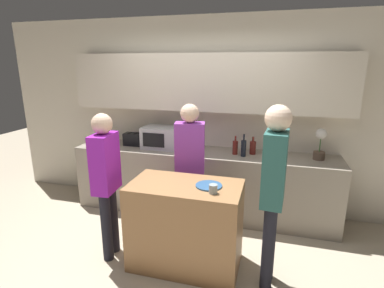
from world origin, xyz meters
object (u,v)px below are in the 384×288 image
(toaster, at_px, (133,139))
(bottle_2, at_px, (253,147))
(potted_plant, at_px, (320,144))
(bottle_0, at_px, (235,147))
(microwave, at_px, (162,137))
(bottle_1, at_px, (243,148))
(person_right, at_px, (190,160))
(cup_0, at_px, (213,189))
(person_center, at_px, (106,175))
(person_left, at_px, (273,183))
(plate_on_island, at_px, (209,186))

(toaster, relative_size, bottle_2, 1.10)
(potted_plant, height_order, bottle_0, potted_plant)
(microwave, relative_size, bottle_1, 1.76)
(potted_plant, relative_size, bottle_2, 1.67)
(bottle_0, relative_size, person_right, 0.15)
(toaster, height_order, cup_0, toaster)
(cup_0, relative_size, person_center, 0.05)
(bottle_0, xyz_separation_m, cup_0, (-0.03, -1.30, -0.05))
(bottle_0, height_order, person_center, person_center)
(cup_0, bearing_deg, bottle_1, 83.40)
(potted_plant, height_order, cup_0, potted_plant)
(person_center, height_order, person_right, person_right)
(person_center, bearing_deg, bottle_2, 128.10)
(bottle_1, relative_size, person_left, 0.17)
(bottle_1, bearing_deg, person_right, -137.15)
(bottle_0, distance_m, bottle_2, 0.23)
(plate_on_island, relative_size, person_left, 0.15)
(potted_plant, height_order, bottle_2, potted_plant)
(cup_0, xyz_separation_m, person_left, (0.53, 0.07, 0.09))
(plate_on_island, xyz_separation_m, person_right, (-0.35, 0.55, 0.05))
(bottle_0, xyz_separation_m, bottle_2, (0.22, 0.07, -0.00))
(microwave, xyz_separation_m, person_center, (-0.13, -1.29, -0.12))
(microwave, distance_m, cup_0, 1.70)
(microwave, xyz_separation_m, potted_plant, (2.09, 0.00, 0.05))
(cup_0, height_order, person_right, person_right)
(bottle_0, xyz_separation_m, person_right, (-0.45, -0.60, -0.03))
(potted_plant, bearing_deg, bottle_1, -172.22)
(person_right, bearing_deg, toaster, -43.30)
(bottle_2, xyz_separation_m, person_right, (-0.67, -0.66, -0.03))
(potted_plant, xyz_separation_m, person_left, (-0.53, -1.28, -0.06))
(potted_plant, xyz_separation_m, plate_on_island, (-1.14, -1.21, -0.19))
(toaster, bearing_deg, plate_on_island, -40.69)
(plate_on_island, distance_m, cup_0, 0.17)
(bottle_0, bearing_deg, toaster, 177.91)
(potted_plant, bearing_deg, person_center, -149.75)
(bottle_2, bearing_deg, toaster, -179.56)
(microwave, bearing_deg, cup_0, -52.85)
(plate_on_island, bearing_deg, toaster, 139.31)
(cup_0, relative_size, person_right, 0.05)
(bottle_1, bearing_deg, bottle_0, 148.38)
(bottle_1, height_order, plate_on_island, bottle_1)
(person_center, bearing_deg, person_left, 85.41)
(bottle_2, xyz_separation_m, cup_0, (-0.25, -1.37, -0.05))
(toaster, distance_m, cup_0, 2.00)
(plate_on_island, bearing_deg, cup_0, -63.62)
(potted_plant, height_order, person_left, person_left)
(bottle_2, xyz_separation_m, person_center, (-1.40, -1.30, -0.06))
(bottle_0, distance_m, person_center, 1.71)
(toaster, bearing_deg, cup_0, -42.51)
(cup_0, bearing_deg, bottle_0, 88.84)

